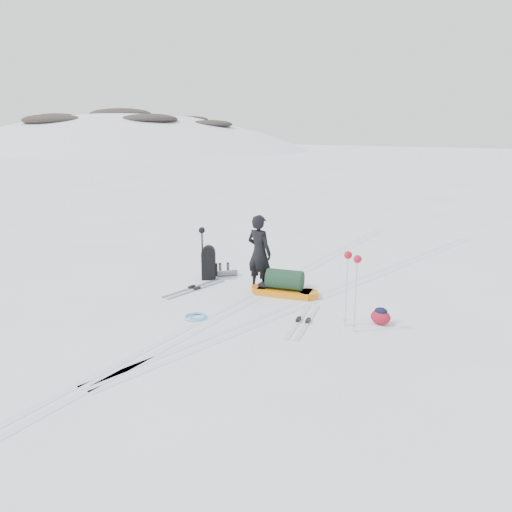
# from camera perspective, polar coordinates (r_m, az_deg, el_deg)

# --- Properties ---
(ground) EXTENTS (200.00, 200.00, 0.00)m
(ground) POSITION_cam_1_polar(r_m,az_deg,el_deg) (11.37, 0.10, -4.52)
(ground) COLOR white
(ground) RESTS_ON ground
(ski_tracks) EXTENTS (3.38, 17.97, 0.01)m
(ski_tracks) POSITION_cam_1_polar(r_m,az_deg,el_deg) (11.75, 5.02, -3.92)
(ski_tracks) COLOR silver
(ski_tracks) RESTS_ON ground
(skier) EXTENTS (0.68, 0.47, 1.78)m
(skier) POSITION_cam_1_polar(r_m,az_deg,el_deg) (11.56, 0.37, 0.40)
(skier) COLOR black
(skier) RESTS_ON ground
(pulk_sled) EXTENTS (1.63, 0.85, 0.60)m
(pulk_sled) POSITION_cam_1_polar(r_m,az_deg,el_deg) (11.33, 3.30, -3.39)
(pulk_sled) COLOR orange
(pulk_sled) RESTS_ON ground
(expedition_rucksack) EXTENTS (0.63, 0.94, 0.86)m
(expedition_rucksack) POSITION_cam_1_polar(r_m,az_deg,el_deg) (12.55, -5.16, -0.86)
(expedition_rucksack) COLOR black
(expedition_rucksack) RESTS_ON ground
(ski_poles_black) EXTENTS (0.16, 0.17, 1.30)m
(ski_poles_black) POSITION_cam_1_polar(r_m,az_deg,el_deg) (12.54, -6.19, 2.24)
(ski_poles_black) COLOR black
(ski_poles_black) RESTS_ON ground
(ski_poles_silver) EXTENTS (0.42, 0.33, 1.47)m
(ski_poles_silver) POSITION_cam_1_polar(r_m,az_deg,el_deg) (9.32, 10.95, -1.11)
(ski_poles_silver) COLOR silver
(ski_poles_silver) RESTS_ON ground
(touring_skis_grey) EXTENTS (0.40, 1.82, 0.07)m
(touring_skis_grey) POSITION_cam_1_polar(r_m,az_deg,el_deg) (11.90, -7.06, -3.69)
(touring_skis_grey) COLOR #95989D
(touring_skis_grey) RESTS_ON ground
(touring_skis_white) EXTENTS (0.82, 1.91, 0.07)m
(touring_skis_white) POSITION_cam_1_polar(r_m,az_deg,el_deg) (9.90, 5.42, -7.42)
(touring_skis_white) COLOR silver
(touring_skis_white) RESTS_ON ground
(rope_coil) EXTENTS (0.55, 0.55, 0.06)m
(rope_coil) POSITION_cam_1_polar(r_m,az_deg,el_deg) (10.12, -6.86, -6.90)
(rope_coil) COLOR #62C7EF
(rope_coil) RESTS_ON ground
(small_daypack) EXTENTS (0.49, 0.46, 0.34)m
(small_daypack) POSITION_cam_1_polar(r_m,az_deg,el_deg) (10.00, 14.06, -6.68)
(small_daypack) COLOR maroon
(small_daypack) RESTS_ON ground
(thermos_pair) EXTENTS (0.19, 0.33, 0.31)m
(thermos_pair) POSITION_cam_1_polar(r_m,az_deg,el_deg) (13.00, -3.69, -1.45)
(thermos_pair) COLOR #56595E
(thermos_pair) RESTS_ON ground
(stuff_sack) EXTENTS (0.47, 0.40, 0.25)m
(stuff_sack) POSITION_cam_1_polar(r_m,az_deg,el_deg) (11.57, 1.05, -3.55)
(stuff_sack) COLOR black
(stuff_sack) RESTS_ON ground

